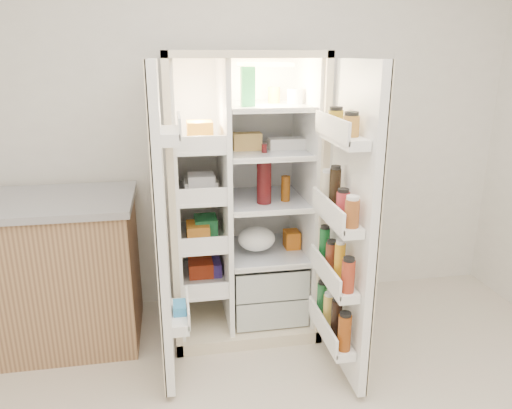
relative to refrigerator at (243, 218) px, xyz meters
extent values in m
cube|color=silver|center=(-0.01, 0.35, 0.61)|extent=(4.00, 0.02, 2.70)
cube|color=beige|center=(-0.02, 0.28, 0.16)|extent=(0.92, 0.04, 1.80)
cube|color=beige|center=(-0.46, -0.05, 0.16)|extent=(0.04, 0.70, 1.80)
cube|color=beige|center=(0.42, -0.05, 0.16)|extent=(0.04, 0.70, 1.80)
cube|color=beige|center=(-0.02, -0.05, 1.04)|extent=(0.92, 0.70, 0.04)
cube|color=beige|center=(-0.02, -0.05, -0.70)|extent=(0.92, 0.70, 0.08)
cube|color=white|center=(-0.02, 0.25, 0.18)|extent=(0.84, 0.02, 1.68)
cube|color=white|center=(-0.43, -0.05, 0.18)|extent=(0.02, 0.62, 1.68)
cube|color=white|center=(0.39, -0.05, 0.18)|extent=(0.02, 0.62, 1.68)
cube|color=white|center=(-0.13, -0.05, 0.18)|extent=(0.03, 0.62, 1.68)
cube|color=#B7C0BA|center=(0.14, -0.07, -0.56)|extent=(0.47, 0.52, 0.19)
cube|color=#B7C0BA|center=(0.14, -0.07, -0.36)|extent=(0.47, 0.52, 0.19)
cube|color=#FFD18C|center=(0.14, 0.00, 0.98)|extent=(0.30, 0.30, 0.02)
cube|color=white|center=(-0.28, -0.05, -0.39)|extent=(0.28, 0.58, 0.02)
cube|color=white|center=(-0.28, -0.05, -0.09)|extent=(0.28, 0.58, 0.02)
cube|color=white|center=(-0.28, -0.05, 0.21)|extent=(0.28, 0.58, 0.02)
cube|color=white|center=(-0.28, -0.05, 0.51)|extent=(0.28, 0.58, 0.02)
cube|color=white|center=(0.14, -0.05, -0.22)|extent=(0.49, 0.58, 0.01)
cube|color=white|center=(0.14, -0.05, 0.14)|extent=(0.49, 0.58, 0.01)
cube|color=white|center=(0.14, -0.05, 0.46)|extent=(0.49, 0.58, 0.02)
cube|color=white|center=(0.14, -0.05, 0.74)|extent=(0.49, 0.58, 0.02)
cube|color=red|center=(-0.28, -0.05, -0.33)|extent=(0.16, 0.20, 0.10)
cube|color=#217B45|center=(-0.28, -0.05, -0.02)|extent=(0.14, 0.18, 0.12)
cube|color=white|center=(-0.28, -0.05, 0.25)|extent=(0.20, 0.22, 0.07)
cube|color=#FFAC2A|center=(-0.28, -0.05, 0.59)|extent=(0.15, 0.16, 0.14)
cube|color=#463194|center=(-0.28, -0.05, -0.34)|extent=(0.18, 0.20, 0.09)
cube|color=orange|center=(-0.28, -0.05, -0.03)|extent=(0.14, 0.18, 0.10)
cube|color=silver|center=(-0.28, -0.05, 0.28)|extent=(0.16, 0.16, 0.12)
sphere|color=orange|center=(0.01, -0.15, -0.62)|extent=(0.07, 0.07, 0.07)
sphere|color=orange|center=(0.10, -0.11, -0.62)|extent=(0.07, 0.07, 0.07)
sphere|color=orange|center=(0.20, -0.15, -0.62)|extent=(0.07, 0.07, 0.07)
sphere|color=orange|center=(0.06, -0.01, -0.62)|extent=(0.07, 0.07, 0.07)
sphere|color=orange|center=(0.16, -0.03, -0.62)|extent=(0.07, 0.07, 0.07)
sphere|color=orange|center=(0.26, -0.07, -0.62)|extent=(0.07, 0.07, 0.07)
sphere|color=orange|center=(-0.02, -0.07, -0.62)|extent=(0.07, 0.07, 0.07)
sphere|color=orange|center=(0.22, -0.01, -0.62)|extent=(0.07, 0.07, 0.07)
ellipsoid|color=#417828|center=(0.14, -0.05, -0.34)|extent=(0.26, 0.24, 0.11)
cylinder|color=#4D1012|center=(0.11, -0.15, 0.29)|extent=(0.09, 0.09, 0.28)
cylinder|color=brown|center=(0.25, -0.13, 0.23)|extent=(0.06, 0.06, 0.16)
cube|color=#278F4C|center=(0.01, -0.15, 0.86)|extent=(0.08, 0.08, 0.23)
cylinder|color=white|center=(0.32, -0.05, 0.79)|extent=(0.10, 0.10, 0.09)
cylinder|color=gold|center=(0.20, 0.03, 0.79)|extent=(0.07, 0.07, 0.10)
cube|color=white|center=(0.29, -0.05, 0.50)|extent=(0.27, 0.11, 0.07)
cube|color=tan|center=(0.02, -0.04, 0.52)|extent=(0.17, 0.10, 0.11)
ellipsoid|color=white|center=(0.07, -0.12, -0.14)|extent=(0.24, 0.22, 0.15)
cube|color=orange|center=(0.32, -0.04, -0.16)|extent=(0.10, 0.12, 0.12)
cube|color=white|center=(-0.52, -0.60, 0.16)|extent=(0.05, 0.40, 1.72)
cube|color=beige|center=(-0.54, -0.60, 0.16)|extent=(0.01, 0.40, 1.72)
cube|color=white|center=(-0.45, -0.60, -0.34)|extent=(0.09, 0.32, 0.06)
cube|color=white|center=(-0.45, -0.60, 0.66)|extent=(0.09, 0.32, 0.06)
cube|color=#338CCC|center=(-0.45, -0.60, -0.31)|extent=(0.07, 0.12, 0.10)
cube|color=white|center=(0.48, -0.69, 0.16)|extent=(0.05, 0.58, 1.72)
cube|color=beige|center=(0.51, -0.69, 0.16)|extent=(0.01, 0.58, 1.72)
cube|color=white|center=(0.40, -0.69, -0.48)|extent=(0.11, 0.50, 0.05)
cube|color=white|center=(0.40, -0.69, -0.14)|extent=(0.11, 0.50, 0.05)
cube|color=white|center=(0.40, -0.69, 0.21)|extent=(0.11, 0.50, 0.05)
cube|color=white|center=(0.40, -0.69, 0.64)|extent=(0.11, 0.50, 0.05)
cylinder|color=#81390E|center=(0.40, -0.89, -0.36)|extent=(0.07, 0.07, 0.20)
cylinder|color=black|center=(0.40, -0.76, -0.35)|extent=(0.06, 0.06, 0.22)
cylinder|color=gold|center=(0.40, -0.63, -0.37)|extent=(0.06, 0.06, 0.18)
cylinder|color=#226735|center=(0.40, -0.50, -0.36)|extent=(0.06, 0.06, 0.19)
cylinder|color=maroon|center=(0.40, -0.89, -0.03)|extent=(0.07, 0.07, 0.17)
cylinder|color=orange|center=(0.40, -0.76, -0.01)|extent=(0.06, 0.06, 0.21)
cylinder|color=maroon|center=(0.40, -0.63, -0.04)|extent=(0.07, 0.07, 0.16)
cylinder|color=#145B26|center=(0.40, -0.50, -0.02)|extent=(0.06, 0.06, 0.20)
cylinder|color=brown|center=(0.40, -0.89, 0.30)|extent=(0.07, 0.07, 0.14)
cylinder|color=#AB2C32|center=(0.40, -0.76, 0.30)|extent=(0.07, 0.07, 0.14)
cylinder|color=black|center=(0.40, -0.63, 0.35)|extent=(0.06, 0.06, 0.23)
cylinder|color=beige|center=(0.40, -0.50, 0.32)|extent=(0.06, 0.06, 0.18)
cylinder|color=#A9722A|center=(0.40, -0.81, 0.71)|extent=(0.08, 0.08, 0.10)
cylinder|color=olive|center=(0.40, -0.59, 0.71)|extent=(0.08, 0.08, 0.10)
cube|color=#A17C50|center=(-1.35, -0.05, -0.29)|extent=(1.27, 0.66, 0.91)
cube|color=gray|center=(-1.35, -0.05, 0.19)|extent=(1.31, 0.70, 0.04)
camera|label=1|loc=(-0.45, -3.00, 1.04)|focal=34.00mm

